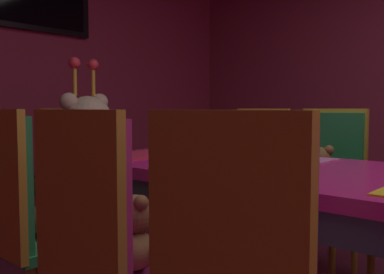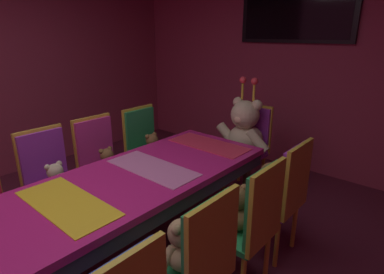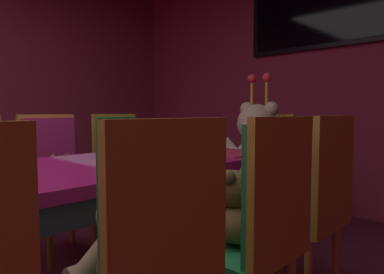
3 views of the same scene
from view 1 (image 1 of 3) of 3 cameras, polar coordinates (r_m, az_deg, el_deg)
wall_back at (r=3.84m, az=-23.61°, el=9.72°), size 5.20×0.12×2.80m
chair_left_4 at (r=1.35m, az=-12.21°, el=-13.13°), size 0.42×0.41×0.98m
teddy_left_4 at (r=1.44m, az=-7.51°, el=-13.11°), size 0.21×0.27×0.26m
chair_left_5 at (r=1.82m, az=-22.23°, el=-8.82°), size 0.42×0.41×0.98m
teddy_left_5 at (r=1.89m, az=-18.29°, el=-8.95°), size 0.22×0.29×0.27m
chair_right_4 at (r=2.72m, az=17.68°, el=-4.57°), size 0.42×0.41×0.98m
teddy_right_4 at (r=2.59m, az=16.36°, el=-5.03°), size 0.26×0.33×0.32m
chair_right_5 at (r=2.95m, az=8.52°, el=-3.78°), size 0.42×0.41×0.98m
teddy_right_5 at (r=2.83m, az=6.89°, el=-4.05°), size 0.27×0.35×0.33m
throne_chair at (r=2.99m, az=-15.34°, el=-3.78°), size 0.41×0.42×0.98m
king_teddy_bear at (r=2.84m, az=-13.55°, el=-1.44°), size 0.66×0.51×0.85m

